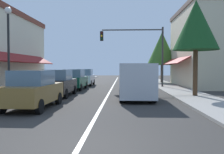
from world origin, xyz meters
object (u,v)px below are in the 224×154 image
Objects in this scene: parked_car_nearest_left at (33,90)px; traffic_signal_mast_arm at (140,46)px; parked_car_third_left at (74,80)px; parked_car_second_left at (58,83)px; tree_right_far at (162,49)px; street_lamp_left_near at (8,39)px; tree_right_near at (196,25)px; parked_car_far_left at (85,77)px; van_in_lane at (136,80)px.

traffic_signal_mast_arm is at bearing 66.39° from parked_car_nearest_left.
parked_car_nearest_left and parked_car_third_left have the same top height.
parked_car_second_left is 0.65× the size of tree_right_far.
tree_right_near is (10.65, 3.23, 1.19)m from street_lamp_left_near.
tree_right_near reaches higher than street_lamp_left_near.
van_in_lane is at bearing -66.83° from parked_car_far_left.
van_in_lane is (4.89, -11.26, 0.27)m from parked_car_far_left.
parked_car_nearest_left is at bearing -88.75° from parked_car_third_left.
tree_right_near reaches higher than parked_car_third_left.
traffic_signal_mast_arm is at bearing -24.63° from parked_car_far_left.
tree_right_near reaches higher than traffic_signal_mast_arm.
street_lamp_left_near is at bearing 141.26° from parked_car_nearest_left.
parked_car_far_left is at bearing 130.37° from tree_right_near.
van_in_lane is 0.86× the size of traffic_signal_mast_arm.
van_in_lane is 0.84× the size of tree_right_near.
parked_car_nearest_left is at bearing -114.56° from tree_right_far.
parked_car_far_left is at bearing 89.02° from parked_car_second_left.
street_lamp_left_near reaches higher than van_in_lane.
parked_car_second_left is 4.89m from parked_car_third_left.
van_in_lane reaches higher than parked_car_third_left.
parked_car_second_left is 10.04m from parked_car_far_left.
parked_car_third_left is at bearing 129.25° from van_in_lane.
parked_car_second_left is (-0.14, 5.02, 0.00)m from parked_car_nearest_left.
parked_car_far_left is 12.28m from van_in_lane.
street_lamp_left_near is 11.19m from tree_right_near.
parked_car_second_left is at bearing 63.37° from street_lamp_left_near.
van_in_lane is 0.82× the size of tree_right_far.
parked_car_second_left is 9.66m from tree_right_near.
tree_right_near is at bearing 14.75° from van_in_lane.
traffic_signal_mast_arm reaches higher than parked_car_far_left.
parked_car_third_left is 10.86m from tree_right_near.
street_lamp_left_near is 0.82× the size of tree_right_near.
parked_car_far_left is (0.21, 10.03, 0.00)m from parked_car_second_left.
parked_car_second_left is 5.25m from van_in_lane.
van_in_lane is 7.52m from street_lamp_left_near.
tree_right_far reaches higher than parked_car_third_left.
parked_car_far_left is at bearing 113.38° from van_in_lane.
parked_car_third_left is at bearing -91.70° from parked_car_far_left.
tree_right_near is (3.82, 1.01, 3.43)m from van_in_lane.
traffic_signal_mast_arm is 0.95× the size of tree_right_far.
parked_car_far_left is 10.57m from tree_right_far.
parked_car_third_left is 7.12m from traffic_signal_mast_arm.
traffic_signal_mast_arm is at bearing -113.78° from tree_right_far.
parked_car_second_left and parked_car_far_left have the same top height.
street_lamp_left_near is at bearing -163.15° from tree_right_near.
parked_car_far_left is (0.06, 15.05, 0.00)m from parked_car_nearest_left.
tree_right_far is at bearing 58.25° from parked_car_second_left.
tree_right_far is at bearing 66.22° from traffic_signal_mast_arm.
street_lamp_left_near is at bearing -101.34° from parked_car_third_left.
traffic_signal_mast_arm reaches higher than street_lamp_left_near.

